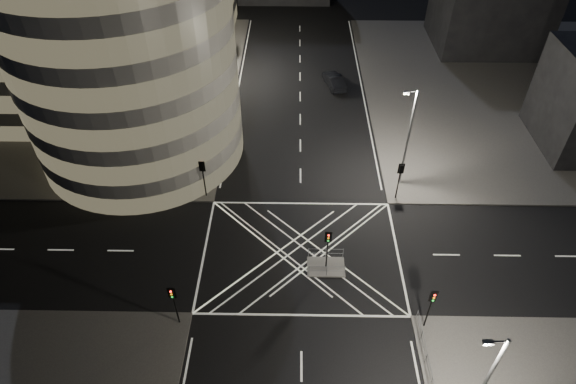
{
  "coord_description": "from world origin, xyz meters",
  "views": [
    {
      "loc": [
        -0.63,
        -26.29,
        30.25
      ],
      "look_at": [
        -1.14,
        4.21,
        3.0
      ],
      "focal_mm": 30.0,
      "sensor_mm": 36.0,
      "label": 1
    }
  ],
  "objects_px": {
    "street_lamp_left_near": "(201,116)",
    "traffic_signal_island": "(328,243)",
    "traffic_signal_fl": "(203,172)",
    "traffic_signal_nr": "(431,302)",
    "street_lamp_right_far": "(408,136)",
    "street_lamp_left_far": "(223,35)",
    "sedan": "(334,81)",
    "traffic_signal_nl": "(173,299)",
    "central_island": "(326,267)",
    "traffic_signal_fr": "(400,175)"
  },
  "relations": [
    {
      "from": "traffic_signal_nl",
      "to": "street_lamp_left_near",
      "type": "distance_m",
      "value": 18.99
    },
    {
      "from": "traffic_signal_island",
      "to": "traffic_signal_fr",
      "type": "bearing_deg",
      "value": 50.67
    },
    {
      "from": "traffic_signal_nr",
      "to": "street_lamp_right_far",
      "type": "xyz_separation_m",
      "value": [
        0.64,
        15.8,
        2.63
      ]
    },
    {
      "from": "traffic_signal_fl",
      "to": "traffic_signal_fr",
      "type": "relative_size",
      "value": 1.0
    },
    {
      "from": "traffic_signal_fl",
      "to": "street_lamp_left_near",
      "type": "distance_m",
      "value": 5.86
    },
    {
      "from": "street_lamp_left_near",
      "to": "traffic_signal_nr",
      "type": "bearing_deg",
      "value": -45.87
    },
    {
      "from": "central_island",
      "to": "sedan",
      "type": "bearing_deg",
      "value": 85.62
    },
    {
      "from": "traffic_signal_island",
      "to": "street_lamp_left_far",
      "type": "relative_size",
      "value": 0.4
    },
    {
      "from": "traffic_signal_fr",
      "to": "traffic_signal_fl",
      "type": "bearing_deg",
      "value": 180.0
    },
    {
      "from": "traffic_signal_fr",
      "to": "traffic_signal_island",
      "type": "relative_size",
      "value": 1.0
    },
    {
      "from": "traffic_signal_nl",
      "to": "street_lamp_left_near",
      "type": "relative_size",
      "value": 0.4
    },
    {
      "from": "street_lamp_left_near",
      "to": "traffic_signal_island",
      "type": "bearing_deg",
      "value": -49.73
    },
    {
      "from": "sedan",
      "to": "traffic_signal_nr",
      "type": "bearing_deg",
      "value": 82.25
    },
    {
      "from": "central_island",
      "to": "street_lamp_left_far",
      "type": "relative_size",
      "value": 0.3
    },
    {
      "from": "traffic_signal_fl",
      "to": "traffic_signal_nr",
      "type": "distance_m",
      "value": 22.24
    },
    {
      "from": "traffic_signal_fl",
      "to": "street_lamp_left_near",
      "type": "bearing_deg",
      "value": 96.97
    },
    {
      "from": "traffic_signal_nl",
      "to": "traffic_signal_nr",
      "type": "distance_m",
      "value": 17.6
    },
    {
      "from": "street_lamp_left_near",
      "to": "traffic_signal_fl",
      "type": "bearing_deg",
      "value": -83.03
    },
    {
      "from": "traffic_signal_nl",
      "to": "street_lamp_left_far",
      "type": "bearing_deg",
      "value": 90.99
    },
    {
      "from": "traffic_signal_nr",
      "to": "street_lamp_left_far",
      "type": "distance_m",
      "value": 41.15
    },
    {
      "from": "traffic_signal_island",
      "to": "street_lamp_left_far",
      "type": "bearing_deg",
      "value": 109.95
    },
    {
      "from": "central_island",
      "to": "traffic_signal_nl",
      "type": "distance_m",
      "value": 12.36
    },
    {
      "from": "traffic_signal_nl",
      "to": "street_lamp_right_far",
      "type": "relative_size",
      "value": 0.4
    },
    {
      "from": "street_lamp_left_near",
      "to": "sedan",
      "type": "distance_m",
      "value": 21.21
    },
    {
      "from": "central_island",
      "to": "sedan",
      "type": "xyz_separation_m",
      "value": [
        2.22,
        29.02,
        0.73
      ]
    },
    {
      "from": "traffic_signal_fl",
      "to": "sedan",
      "type": "xyz_separation_m",
      "value": [
        13.02,
        20.72,
        -2.11
      ]
    },
    {
      "from": "central_island",
      "to": "sedan",
      "type": "relative_size",
      "value": 0.62
    },
    {
      "from": "central_island",
      "to": "traffic_signal_nr",
      "type": "bearing_deg",
      "value": -37.93
    },
    {
      "from": "traffic_signal_island",
      "to": "traffic_signal_fl",
      "type": "bearing_deg",
      "value": 142.46
    },
    {
      "from": "central_island",
      "to": "traffic_signal_nr",
      "type": "height_order",
      "value": "traffic_signal_nr"
    },
    {
      "from": "traffic_signal_nr",
      "to": "sedan",
      "type": "relative_size",
      "value": 0.82
    },
    {
      "from": "central_island",
      "to": "traffic_signal_fr",
      "type": "relative_size",
      "value": 0.75
    },
    {
      "from": "traffic_signal_nl",
      "to": "traffic_signal_island",
      "type": "height_order",
      "value": "same"
    },
    {
      "from": "traffic_signal_fl",
      "to": "traffic_signal_island",
      "type": "xyz_separation_m",
      "value": [
        10.8,
        -8.3,
        0.0
      ]
    },
    {
      "from": "traffic_signal_nr",
      "to": "street_lamp_left_near",
      "type": "distance_m",
      "value": 26.32
    },
    {
      "from": "sedan",
      "to": "traffic_signal_fl",
      "type": "bearing_deg",
      "value": 42.51
    },
    {
      "from": "central_island",
      "to": "traffic_signal_island",
      "type": "height_order",
      "value": "traffic_signal_island"
    },
    {
      "from": "traffic_signal_fl",
      "to": "traffic_signal_nl",
      "type": "height_order",
      "value": "same"
    },
    {
      "from": "traffic_signal_nr",
      "to": "traffic_signal_island",
      "type": "height_order",
      "value": "same"
    },
    {
      "from": "traffic_signal_fl",
      "to": "traffic_signal_island",
      "type": "distance_m",
      "value": 13.62
    },
    {
      "from": "central_island",
      "to": "street_lamp_right_far",
      "type": "relative_size",
      "value": 0.3
    },
    {
      "from": "traffic_signal_fr",
      "to": "street_lamp_left_far",
      "type": "bearing_deg",
      "value": 128.17
    },
    {
      "from": "central_island",
      "to": "traffic_signal_nl",
      "type": "height_order",
      "value": "traffic_signal_nl"
    },
    {
      "from": "traffic_signal_fl",
      "to": "street_lamp_left_near",
      "type": "xyz_separation_m",
      "value": [
        -0.64,
        5.2,
        2.63
      ]
    },
    {
      "from": "street_lamp_left_far",
      "to": "street_lamp_left_near",
      "type": "bearing_deg",
      "value": -90.0
    },
    {
      "from": "traffic_signal_nr",
      "to": "street_lamp_left_near",
      "type": "height_order",
      "value": "street_lamp_left_near"
    },
    {
      "from": "street_lamp_left_near",
      "to": "street_lamp_left_far",
      "type": "height_order",
      "value": "same"
    },
    {
      "from": "traffic_signal_island",
      "to": "street_lamp_left_near",
      "type": "height_order",
      "value": "street_lamp_left_near"
    },
    {
      "from": "street_lamp_right_far",
      "to": "sedan",
      "type": "bearing_deg",
      "value": 105.71
    },
    {
      "from": "central_island",
      "to": "street_lamp_right_far",
      "type": "xyz_separation_m",
      "value": [
        7.44,
        10.5,
        5.47
      ]
    }
  ]
}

